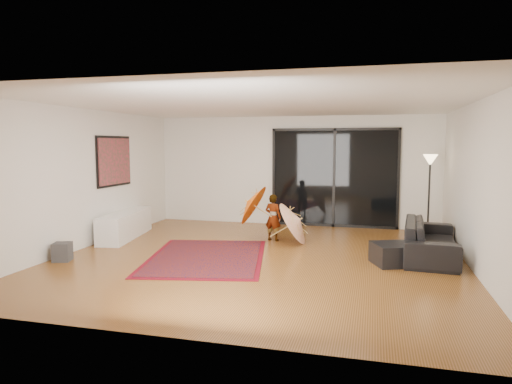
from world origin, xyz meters
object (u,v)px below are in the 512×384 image
(media_console, at_px, (125,225))
(ottoman, at_px, (393,254))
(child, at_px, (273,217))
(sofa, at_px, (431,239))

(media_console, bearing_deg, ottoman, -18.50)
(media_console, xyz_separation_m, child, (3.17, 0.50, 0.21))
(sofa, bearing_deg, ottoman, 141.36)
(media_console, distance_m, sofa, 6.20)
(ottoman, distance_m, child, 2.76)
(media_console, height_order, child, child)
(sofa, height_order, ottoman, sofa)
(ottoman, xyz_separation_m, child, (-2.36, 1.38, 0.31))
(sofa, distance_m, ottoman, 0.98)
(sofa, bearing_deg, child, 82.25)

